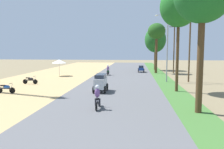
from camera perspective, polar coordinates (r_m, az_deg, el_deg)
name	(u,v)px	position (r m, az deg, el deg)	size (l,w,h in m)	color
parked_motorbike_fourth	(6,88)	(23.83, -24.35, -3.00)	(1.80, 0.54, 0.94)	black
parked_motorbike_fifth	(30,80)	(29.17, -19.23, -1.23)	(1.80, 0.54, 0.94)	black
vendor_umbrella	(59,61)	(36.71, -12.73, 3.15)	(2.20, 2.20, 2.52)	#99999E
median_tree_second	(179,7)	(23.67, 15.94, 15.46)	(3.53, 3.53, 9.94)	#4C351E
median_tree_third	(157,32)	(41.13, 10.78, 10.07)	(2.97, 2.97, 8.51)	#4C351E
median_tree_fourth	(155,40)	(47.30, 10.49, 8.31)	(4.14, 4.14, 8.47)	#4C351E
streetlamp_near	(167,43)	(30.02, 13.31, 7.41)	(3.16, 0.20, 8.42)	gray
streetlamp_mid	(157,46)	(44.06, 10.91, 6.74)	(3.16, 0.20, 8.04)	gray
utility_pole_near	(174,48)	(41.96, 14.85, 6.33)	(1.80, 0.20, 8.46)	brown
utility_pole_far	(190,45)	(30.98, 18.36, 6.72)	(1.80, 0.20, 8.82)	brown
car_van_silver	(101,82)	(22.40, -2.78, -1.80)	(1.19, 2.41, 1.67)	#B7BCC1
car_sedan_blue	(141,68)	(42.11, 7.08, 1.47)	(1.10, 2.26, 1.19)	navy
motorbike_foreground_rider	(98,97)	(16.01, -3.51, -5.59)	(0.54, 1.80, 1.66)	black
motorbike_ahead_second	(98,77)	(30.19, -3.48, -0.62)	(0.54, 1.80, 0.94)	black
motorbike_ahead_third	(108,70)	(36.77, -0.98, 1.03)	(0.54, 1.80, 1.66)	black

